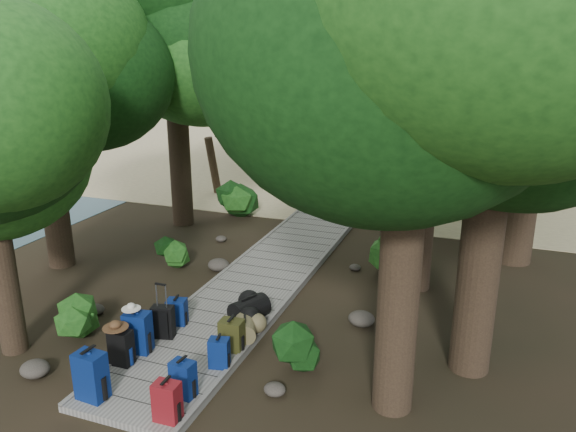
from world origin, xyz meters
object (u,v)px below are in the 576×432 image
at_px(backpack_right_b, 183,377).
at_px(suitcase_on_boardwalk, 163,322).
at_px(backpack_right_d, 232,333).
at_px(backpack_left_d, 177,310).
at_px(backpack_left_c, 138,330).
at_px(backpack_left_b, 121,346).
at_px(backpack_right_c, 219,351).
at_px(sun_lounger, 438,186).
at_px(duffel_right_khaki, 245,329).
at_px(backpack_right_a, 167,400).
at_px(kayak, 292,172).
at_px(backpack_left_a, 91,373).
at_px(duffel_right_black, 249,309).
at_px(lone_suitcase_on_sand, 355,192).

height_order(backpack_right_b, suitcase_on_boardwalk, backpack_right_b).
bearing_deg(backpack_right_d, backpack_left_d, 158.38).
height_order(backpack_left_c, backpack_left_d, backpack_left_c).
bearing_deg(backpack_left_c, backpack_left_b, -101.20).
distance_m(backpack_right_c, sun_lounger, 13.03).
height_order(backpack_right_c, duffel_right_khaki, backpack_right_c).
distance_m(backpack_right_a, kayak, 15.63).
relative_size(backpack_left_c, duffel_right_khaki, 1.39).
bearing_deg(backpack_left_b, backpack_right_a, -34.13).
bearing_deg(backpack_left_a, backpack_left_b, 103.71).
xyz_separation_m(backpack_left_a, suitcase_on_boardwalk, (0.01, 1.96, -0.12)).
xyz_separation_m(backpack_left_b, backpack_right_b, (1.44, -0.42, -0.01)).
relative_size(backpack_left_b, duffel_right_black, 0.92).
relative_size(backpack_right_c, lone_suitcase_on_sand, 0.92).
distance_m(suitcase_on_boardwalk, lone_suitcase_on_sand, 10.60).
distance_m(backpack_left_c, duffel_right_khaki, 1.89).
bearing_deg(backpack_left_c, suitcase_on_boardwalk, 69.10).
bearing_deg(backpack_left_d, backpack_right_b, -69.17).
xyz_separation_m(duffel_right_khaki, suitcase_on_boardwalk, (-1.42, -0.47, 0.11)).
relative_size(backpack_left_d, backpack_right_a, 0.84).
bearing_deg(sun_lounger, backpack_right_b, -91.12).
relative_size(lone_suitcase_on_sand, kayak, 0.18).
distance_m(backpack_right_c, duffel_right_black, 1.67).
relative_size(backpack_left_a, kayak, 0.24).
bearing_deg(backpack_right_a, sun_lounger, 79.58).
relative_size(backpack_left_a, backpack_left_b, 1.24).
height_order(backpack_left_b, sun_lounger, backpack_left_b).
bearing_deg(backpack_right_a, backpack_left_d, 116.97).
relative_size(backpack_right_a, backpack_right_b, 1.02).
height_order(backpack_right_a, backpack_right_d, backpack_right_a).
bearing_deg(suitcase_on_boardwalk, backpack_left_b, -112.79).
bearing_deg(backpack_right_d, kayak, 103.11).
relative_size(backpack_left_c, backpack_right_c, 1.43).
distance_m(backpack_right_b, backpack_right_d, 1.49).
bearing_deg(backpack_right_a, suitcase_on_boardwalk, 122.24).
bearing_deg(kayak, backpack_right_a, -100.05).
bearing_deg(kayak, backpack_right_d, -97.95).
height_order(backpack_left_b, lone_suitcase_on_sand, backpack_left_b).
bearing_deg(duffel_right_khaki, backpack_right_a, -116.41).
bearing_deg(backpack_right_b, backpack_left_b, 169.72).
height_order(kayak, sun_lounger, sun_lounger).
xyz_separation_m(backpack_right_a, sun_lounger, (2.26, 14.33, -0.12)).
relative_size(backpack_left_b, duffel_right_khaki, 1.16).
height_order(backpack_left_d, backpack_right_d, backpack_right_d).
bearing_deg(backpack_right_c, lone_suitcase_on_sand, 80.22).
distance_m(backpack_right_d, sun_lounger, 12.47).
distance_m(backpack_right_c, suitcase_on_boardwalk, 1.50).
distance_m(duffel_right_khaki, lone_suitcase_on_sand, 10.09).
bearing_deg(duffel_right_black, backpack_right_a, -62.19).
height_order(duffel_right_black, kayak, duffel_right_black).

